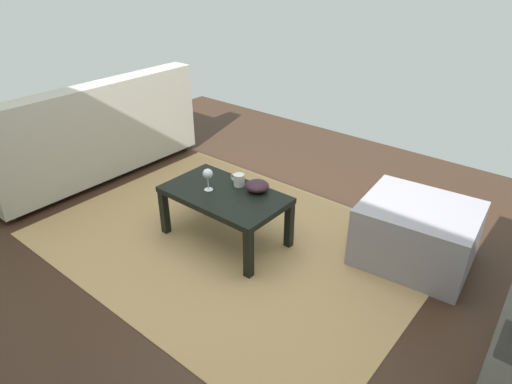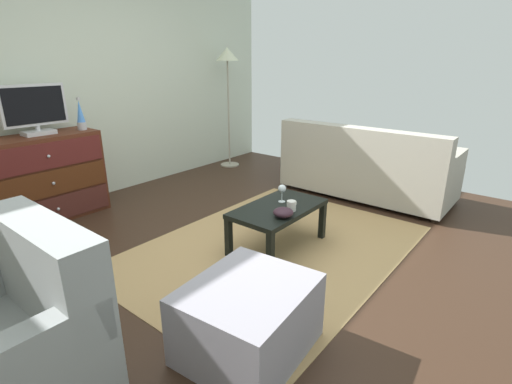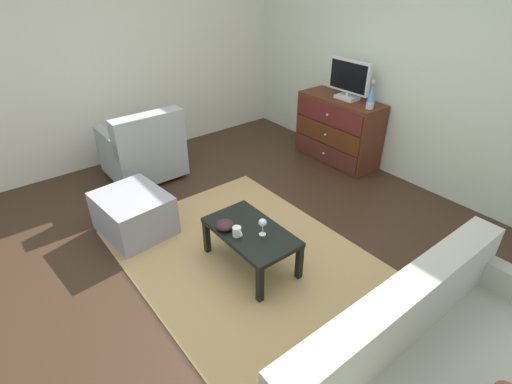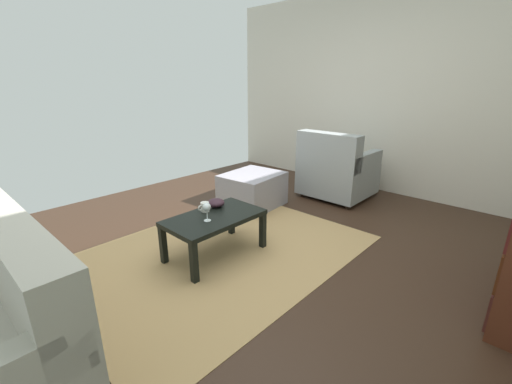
% 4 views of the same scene
% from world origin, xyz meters
% --- Properties ---
extents(ground_plane, '(5.74, 5.09, 0.05)m').
position_xyz_m(ground_plane, '(0.00, 0.00, -0.03)').
color(ground_plane, '#362318').
extents(area_rug, '(2.60, 1.90, 0.01)m').
position_xyz_m(area_rug, '(0.20, -0.20, 0.00)').
color(area_rug, tan).
rests_on(area_rug, ground_plane).
extents(coffee_table, '(0.85, 0.49, 0.38)m').
position_xyz_m(coffee_table, '(0.25, -0.21, 0.33)').
color(coffee_table, black).
rests_on(coffee_table, ground_plane).
extents(wine_glass, '(0.07, 0.07, 0.16)m').
position_xyz_m(wine_glass, '(0.36, -0.17, 0.49)').
color(wine_glass, silver).
rests_on(wine_glass, coffee_table).
extents(mug, '(0.11, 0.08, 0.08)m').
position_xyz_m(mug, '(0.24, -0.35, 0.42)').
color(mug, silver).
rests_on(mug, coffee_table).
extents(bowl_decorative, '(0.16, 0.16, 0.07)m').
position_xyz_m(bowl_decorative, '(0.09, -0.37, 0.41)').
color(bowl_decorative, '#321D27').
rests_on(bowl_decorative, coffee_table).
extents(couch_large, '(0.85, 1.92, 0.86)m').
position_xyz_m(couch_large, '(1.96, -0.24, 0.34)').
color(couch_large, '#332319').
rests_on(couch_large, ground_plane).
extents(ottoman, '(0.75, 0.66, 0.41)m').
position_xyz_m(ottoman, '(-0.87, -0.81, 0.21)').
color(ottoman, gray).
rests_on(ottoman, ground_plane).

